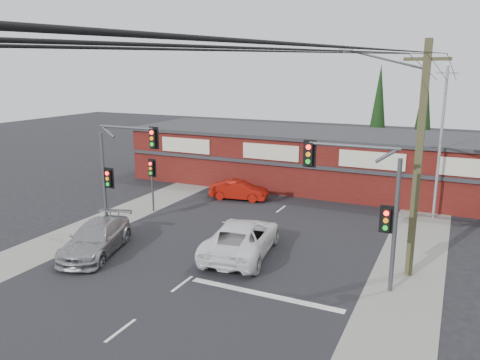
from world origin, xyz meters
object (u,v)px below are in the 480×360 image
at_px(red_sedan, 239,190).
at_px(shop_building, 301,157).
at_px(white_suv, 242,238).
at_px(utility_pole, 415,153).
at_px(silver_suv, 96,238).

xyz_separation_m(red_sedan, shop_building, (2.48, 6.15, 1.48)).
xyz_separation_m(white_suv, utility_pole, (7.48, 1.04, 4.56)).
height_order(silver_suv, utility_pole, utility_pole).
relative_size(shop_building, utility_pole, 2.73).
bearing_deg(shop_building, utility_pole, -56.24).
relative_size(white_suv, red_sedan, 1.52).
relative_size(silver_suv, utility_pole, 0.53).
bearing_deg(utility_pole, silver_suv, -164.22).
bearing_deg(red_sedan, silver_suv, 160.18).
bearing_deg(red_sedan, white_suv, -163.43).
height_order(white_suv, utility_pole, utility_pole).
bearing_deg(silver_suv, red_sedan, 62.19).
relative_size(silver_suv, shop_building, 0.19).
relative_size(silver_suv, red_sedan, 1.33).
bearing_deg(white_suv, red_sedan, -72.55).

